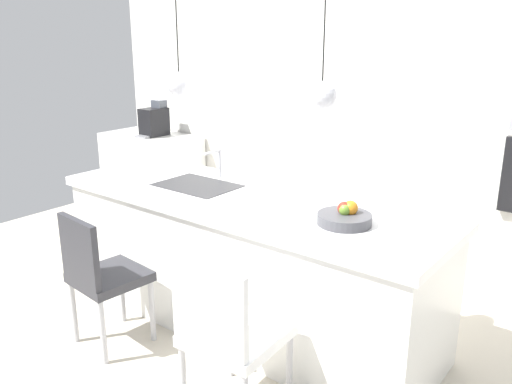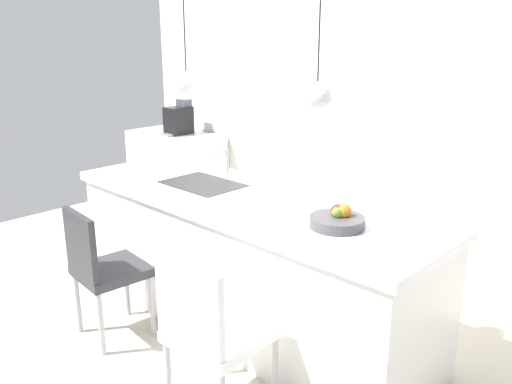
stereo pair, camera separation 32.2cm
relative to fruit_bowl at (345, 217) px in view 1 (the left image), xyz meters
name	(u,v)px [view 1 (the left image)]	position (x,y,z in m)	size (l,w,h in m)	color
floor	(245,321)	(-0.77, 0.05, -0.96)	(6.60, 6.60, 0.00)	beige
back_wall	(365,110)	(-0.77, 1.70, 0.34)	(6.00, 0.10, 2.60)	silver
kitchen_island	(244,261)	(-0.77, 0.05, -0.50)	(2.72, 0.88, 0.92)	white
sink_basin	(197,186)	(-1.19, 0.05, -0.05)	(0.56, 0.40, 0.02)	#2D2D30
faucet	(217,160)	(-1.19, 0.26, 0.10)	(0.02, 0.17, 0.22)	silver
fruit_bowl	(345,217)	(0.00, 0.00, 0.00)	(0.31, 0.31, 0.13)	#4C4C51
side_counter	(152,172)	(-3.17, 1.33, -0.53)	(1.10, 0.60, 0.86)	white
coffee_machine	(154,121)	(-3.09, 1.33, 0.06)	(0.20, 0.35, 0.38)	black
chair_near	(101,273)	(-1.29, -0.73, -0.45)	(0.45, 0.46, 0.90)	#333338
chair_middle	(228,331)	(-0.23, -0.74, -0.45)	(0.48, 0.49, 0.91)	white
pendant_light_left	(179,84)	(-1.34, 0.05, 0.65)	(0.17, 0.17, 0.77)	silver
pendant_light_right	(322,95)	(-0.21, 0.05, 0.65)	(0.17, 0.17, 0.77)	silver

